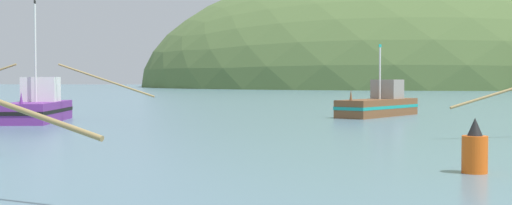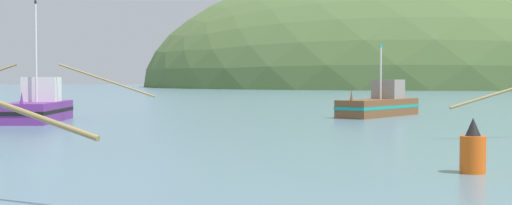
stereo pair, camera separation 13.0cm
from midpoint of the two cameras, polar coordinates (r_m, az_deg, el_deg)
The scene contains 4 objects.
hill_mid_right at distance 228.41m, azimuth 15.07°, elevation 1.26°, with size 190.38×152.30×79.91m, color #516B38.
fishing_boat_brown at distance 48.71m, azimuth 10.24°, elevation -0.19°, with size 6.22×8.28×4.97m.
fishing_boat_purple at distance 43.89m, azimuth -17.33°, elevation -0.40°, with size 13.88×7.95×7.25m.
channel_buoy at distance 19.94m, azimuth 17.58°, elevation -3.78°, with size 0.70×0.70×1.53m.
Camera 2 is at (2.58, -4.38, 2.59)m, focal length 48.65 mm.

